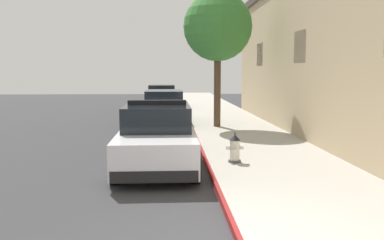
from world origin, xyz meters
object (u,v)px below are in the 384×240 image
Objects in this scene: police_cruiser at (157,137)px; street_tree at (218,27)px; parked_car_dark_far at (162,97)px; parked_car_silver_ahead at (164,109)px; fire_hydrant at (235,149)px.

street_tree is at bearing 70.53° from police_cruiser.
parked_car_dark_far is (-0.15, 16.44, -0.00)m from police_cruiser.
street_tree reaches higher than parked_car_dark_far.
parked_car_dark_far is (-0.24, 8.20, 0.00)m from parked_car_silver_ahead.
parked_car_dark_far is 10.78m from street_tree.
fire_hydrant is 7.82m from street_tree.
parked_car_dark_far is 6.37× the size of fire_hydrant.
police_cruiser is 1.00× the size of parked_car_silver_ahead.
police_cruiser is 8.24m from parked_car_silver_ahead.
fire_hydrant is at bearing -77.83° from parked_car_silver_ahead.
police_cruiser is at bearing -109.47° from street_tree.
parked_car_silver_ahead is at bearing 102.17° from fire_hydrant.
police_cruiser reaches higher than parked_car_silver_ahead.
police_cruiser reaches higher than fire_hydrant.
street_tree reaches higher than parked_car_silver_ahead.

